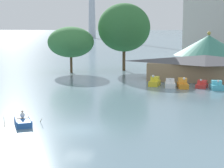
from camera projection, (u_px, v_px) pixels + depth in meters
name	position (u px, v px, depth m)	size (l,w,h in m)	color
ground_plane	(79.00, 130.00, 32.18)	(2000.00, 2000.00, 0.00)	slate
rowboat_with_rower	(23.00, 121.00, 33.82)	(3.88, 3.52, 1.58)	#2D60AD
pedal_boat_yellow	(155.00, 82.00, 56.11)	(1.62, 2.61, 1.83)	yellow
pedal_boat_white	(170.00, 84.00, 54.72)	(1.85, 2.91, 1.58)	white
pedal_boat_orange	(183.00, 84.00, 54.15)	(1.99, 3.12, 1.76)	orange
pedal_boat_red	(202.00, 85.00, 54.40)	(1.88, 2.49, 1.43)	red
pedal_boat_cyan	(217.00, 86.00, 52.67)	(2.03, 2.66, 1.57)	#4CB7CC
boathouse	(205.00, 67.00, 61.29)	(20.26, 8.46, 4.33)	#9E7F5B
green_roof_pavilion	(208.00, 52.00, 68.12)	(12.89, 12.89, 8.19)	brown
shoreline_tree_tall_left	(71.00, 42.00, 71.48)	(9.12, 9.12, 9.06)	brown
shoreline_tree_mid	(124.00, 28.00, 74.60)	(10.78, 10.78, 13.82)	brown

